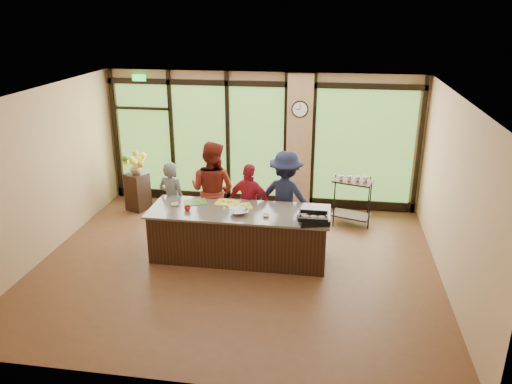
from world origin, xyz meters
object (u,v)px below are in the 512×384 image
(cook_left, at_px, (172,200))
(bar_cart, at_px, (352,195))
(roasting_pan, at_px, (313,221))
(cook_right, at_px, (286,197))
(island_base, at_px, (239,235))
(flower_stand, at_px, (138,192))

(cook_left, bearing_deg, bar_cart, -147.07)
(roasting_pan, distance_m, bar_cart, 2.29)
(cook_left, height_order, cook_right, cook_right)
(island_base, xyz_separation_m, cook_right, (0.74, 0.83, 0.46))
(flower_stand, bearing_deg, island_base, -12.67)
(cook_left, bearing_deg, island_base, 169.77)
(cook_right, bearing_deg, bar_cart, -127.41)
(island_base, xyz_separation_m, cook_left, (-1.45, 0.68, 0.33))
(island_base, height_order, bar_cart, bar_cart)
(island_base, relative_size, cook_left, 2.01)
(flower_stand, bearing_deg, cook_left, -22.38)
(flower_stand, bearing_deg, cook_right, 5.32)
(flower_stand, bearing_deg, bar_cart, 21.77)
(roasting_pan, distance_m, flower_stand, 4.61)
(roasting_pan, height_order, flower_stand, roasting_pan)
(cook_left, distance_m, roasting_pan, 2.96)
(cook_left, bearing_deg, cook_right, -161.29)
(bar_cart, bearing_deg, roasting_pan, -90.63)
(island_base, xyz_separation_m, roasting_pan, (1.32, -0.34, 0.52))
(cook_right, bearing_deg, island_base, 62.97)
(island_base, distance_m, bar_cart, 2.73)
(cook_right, height_order, roasting_pan, cook_right)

